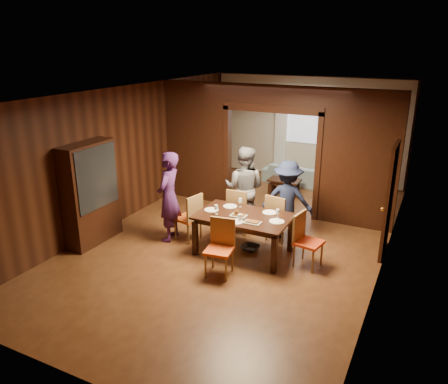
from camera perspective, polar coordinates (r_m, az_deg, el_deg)
The scene contains 32 objects.
floor at distance 9.01m, azimuth 2.27°, elevation -5.75°, with size 9.00×9.00×0.00m, color #4C2915.
ceiling at distance 8.22m, azimuth 2.54°, elevation 12.91°, with size 5.50×9.00×0.02m, color silver.
room_walls at distance 10.18m, azimuth 6.78°, elevation 6.05°, with size 5.52×9.01×2.90m.
person_purple at distance 8.61m, azimuth -7.21°, elevation -0.63°, with size 0.66×0.43×1.80m, color #411C53.
person_grey at distance 9.07m, azimuth 2.67°, elevation 0.48°, with size 0.86×0.67×1.78m, color slate.
person_navy at distance 8.79m, azimuth 8.27°, elevation -0.98°, with size 1.03×0.59×1.59m, color #19203F.
sofa at distance 12.32m, azimuth 9.54°, elevation 2.29°, with size 1.87×0.73×0.55m, color #8CABB7.
serving_bowl at distance 8.11m, azimuth 3.55°, elevation -2.50°, with size 0.36×0.36×0.09m, color black.
dining_table at distance 8.18m, azimuth 2.55°, elevation -5.52°, with size 1.71×1.06×0.76m, color black.
coffee_table at distance 11.44m, azimuth 7.85°, elevation 0.68°, with size 0.80×0.50×0.40m, color black.
chair_left at distance 8.71m, azimuth -4.76°, elevation -3.23°, with size 0.44×0.44×0.97m, color #CA4E13, non-canonical shape.
chair_right at distance 7.81m, azimuth 11.01°, elevation -6.30°, with size 0.44×0.44×0.97m, color red, non-canonical shape.
chair_far_l at distance 9.01m, azimuth 2.12°, elevation -2.38°, with size 0.44×0.44×0.97m, color orange, non-canonical shape.
chair_far_r at distance 8.73m, azimuth 7.24°, elevation -3.27°, with size 0.44×0.44×0.97m, color orange, non-canonical shape.
chair_near at distance 7.40m, azimuth -0.65°, elevation -7.40°, with size 0.44×0.44×0.97m, color #E74B15, non-canonical shape.
hutch at distance 8.81m, azimuth -17.02°, elevation -0.19°, with size 0.40×1.20×2.00m, color black.
door_right at distance 8.45m, azimuth 20.77°, elevation -1.08°, with size 0.06×0.90×2.10m, color black.
window_far at distance 12.54m, azimuth 10.86°, elevation 9.22°, with size 1.20×0.03×1.30m, color silver.
curtain_left at distance 12.80m, azimuth 7.44°, elevation 7.55°, with size 0.35×0.06×2.40m, color white.
curtain_right at distance 12.40m, azimuth 14.03°, elevation 6.77°, with size 0.35×0.06×2.40m, color white.
plate_left at distance 8.26m, azimuth -1.65°, elevation -2.35°, with size 0.27×0.27×0.01m, color white.
plate_far_l at distance 8.43m, azimuth 0.81°, elevation -1.87°, with size 0.27×0.27×0.01m, color silver.
plate_far_r at distance 8.18m, azimuth 6.00°, elevation -2.67°, with size 0.27×0.27×0.01m, color white.
plate_right at distance 7.80m, azimuth 6.90°, elevation -3.83°, with size 0.27×0.27×0.01m, color white.
plate_near at distance 7.73m, azimuth 1.53°, elevation -3.90°, with size 0.27×0.27×0.01m, color silver.
platter_a at distance 7.98m, azimuth 1.92°, elevation -3.04°, with size 0.30×0.20×0.04m, color gray.
platter_b at distance 7.70m, azimuth 3.74°, elevation -3.93°, with size 0.30×0.20×0.04m, color gray.
wineglass_left at distance 8.04m, azimuth -1.04°, elevation -2.31°, with size 0.08×0.08×0.18m, color white, non-canonical shape.
wineglass_far at distance 8.39m, azimuth 2.13°, elevation -1.40°, with size 0.08×0.08×0.18m, color silver, non-canonical shape.
wineglass_right at distance 7.90m, azimuth 7.02°, elevation -2.85°, with size 0.08×0.08×0.18m, color silver, non-canonical shape.
tumbler at distance 7.72m, azimuth 2.06°, elevation -3.41°, with size 0.07×0.07×0.14m, color silver.
condiment_jar at distance 7.98m, azimuth 1.64°, elevation -2.76°, with size 0.08×0.08×0.11m, color #512F13, non-canonical shape.
Camera 1 is at (3.32, -7.47, 3.80)m, focal length 35.00 mm.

